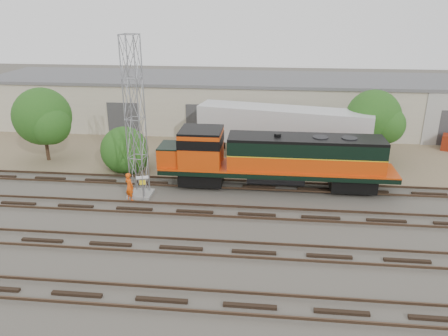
# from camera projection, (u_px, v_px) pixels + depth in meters

# --- Properties ---
(ground) EXTENTS (140.00, 140.00, 0.00)m
(ground) POSITION_uv_depth(u_px,v_px,m) (256.00, 227.00, 26.37)
(ground) COLOR #47423A
(ground) RESTS_ON ground
(dirt_strip) EXTENTS (80.00, 16.00, 0.02)m
(dirt_strip) POSITION_uv_depth(u_px,v_px,m) (262.00, 149.00, 40.31)
(dirt_strip) COLOR #726047
(dirt_strip) RESTS_ON ground
(tracks) EXTENTS (80.00, 20.40, 0.28)m
(tracks) POSITION_uv_depth(u_px,v_px,m) (254.00, 252.00, 23.55)
(tracks) COLOR black
(tracks) RESTS_ON ground
(warehouse) EXTENTS (58.40, 10.40, 5.30)m
(warehouse) POSITION_uv_depth(u_px,v_px,m) (265.00, 103.00, 46.79)
(warehouse) COLOR #BCB69D
(warehouse) RESTS_ON ground
(locomotive) EXTENTS (16.79, 2.95, 4.04)m
(locomotive) POSITION_uv_depth(u_px,v_px,m) (272.00, 158.00, 31.04)
(locomotive) COLOR black
(locomotive) RESTS_ON tracks
(signal_tower) EXTENTS (1.60, 1.60, 10.87)m
(signal_tower) POSITION_uv_depth(u_px,v_px,m) (135.00, 122.00, 28.82)
(signal_tower) COLOR gray
(signal_tower) RESTS_ON ground
(sign_post) EXTENTS (0.80, 0.27, 2.01)m
(sign_post) POSITION_uv_depth(u_px,v_px,m) (143.00, 184.00, 29.00)
(sign_post) COLOR gray
(sign_post) RESTS_ON ground
(worker) EXTENTS (0.87, 0.81, 1.99)m
(worker) POSITION_uv_depth(u_px,v_px,m) (129.00, 187.00, 29.59)
(worker) COLOR #EF4F0D
(worker) RESTS_ON ground
(semi_trailer) EXTENTS (14.77, 5.72, 4.46)m
(semi_trailer) POSITION_uv_depth(u_px,v_px,m) (287.00, 128.00, 36.84)
(semi_trailer) COLOR #BDBDBD
(semi_trailer) RESTS_ON ground
(tree_west) EXTENTS (5.00, 4.76, 6.23)m
(tree_west) POSITION_uv_depth(u_px,v_px,m) (44.00, 118.00, 36.05)
(tree_west) COLOR #382619
(tree_west) RESTS_ON ground
(tree_mid) EXTENTS (3.96, 3.77, 3.77)m
(tree_mid) POSITION_uv_depth(u_px,v_px,m) (126.00, 152.00, 34.71)
(tree_mid) COLOR #382619
(tree_mid) RESTS_ON ground
(tree_east) EXTENTS (4.72, 4.50, 6.07)m
(tree_east) POSITION_uv_depth(u_px,v_px,m) (376.00, 119.00, 35.97)
(tree_east) COLOR #382619
(tree_east) RESTS_ON ground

